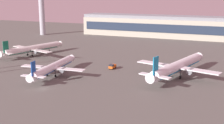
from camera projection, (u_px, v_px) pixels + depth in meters
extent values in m
plane|color=#56544F|center=(43.00, 89.00, 108.29)|extent=(416.00, 416.00, 0.00)
cube|color=#B2AD99|center=(175.00, 28.00, 228.67)|extent=(145.57, 22.00, 14.00)
cube|color=#263347|center=(172.00, 29.00, 218.38)|extent=(139.74, 0.40, 6.16)
cube|color=gray|center=(176.00, 17.00, 226.78)|extent=(145.57, 19.80, 2.40)
cylinder|color=#A8A8B2|center=(42.00, 13.00, 239.47)|extent=(4.40, 4.40, 35.54)
cylinder|color=white|center=(54.00, 67.00, 124.84)|extent=(5.73, 31.95, 3.36)
cone|color=white|center=(71.00, 58.00, 140.59)|extent=(3.34, 2.35, 3.19)
cone|color=white|center=(31.00, 78.00, 108.93)|extent=(3.20, 2.69, 3.02)
cube|color=white|center=(53.00, 68.00, 124.06)|extent=(28.44, 5.64, 0.31)
cube|color=white|center=(33.00, 76.00, 110.44)|extent=(9.85, 2.84, 0.31)
cube|color=#19479E|center=(33.00, 69.00, 110.07)|extent=(0.48, 2.84, 5.74)
cylinder|color=slate|center=(42.00, 68.00, 125.61)|extent=(2.18, 3.32, 1.94)
cylinder|color=slate|center=(63.00, 70.00, 122.79)|extent=(2.18, 3.32, 1.94)
cube|color=#19479E|center=(54.00, 69.00, 125.05)|extent=(5.20, 29.39, 0.32)
cylinder|color=#333338|center=(64.00, 65.00, 134.65)|extent=(0.25, 0.25, 3.13)
cylinder|color=black|center=(65.00, 68.00, 135.01)|extent=(0.42, 1.00, 0.97)
cylinder|color=#333338|center=(47.00, 71.00, 123.71)|extent=(0.25, 0.25, 3.13)
cylinder|color=black|center=(47.00, 75.00, 124.07)|extent=(0.42, 1.00, 0.97)
cylinder|color=#333338|center=(55.00, 72.00, 122.59)|extent=(0.25, 0.25, 3.13)
cylinder|color=black|center=(56.00, 76.00, 122.95)|extent=(0.42, 1.00, 0.97)
cylinder|color=white|center=(178.00, 66.00, 122.69)|extent=(14.70, 39.54, 4.21)
cone|color=white|center=(198.00, 57.00, 139.19)|extent=(4.56, 3.63, 4.00)
cone|color=white|center=(152.00, 78.00, 106.03)|extent=(4.48, 4.00, 3.79)
cube|color=white|center=(177.00, 67.00, 121.89)|extent=(35.33, 13.74, 0.39)
cube|color=white|center=(155.00, 76.00, 107.61)|extent=(12.45, 5.82, 0.39)
cube|color=#1984B2|center=(156.00, 66.00, 107.09)|extent=(1.27, 3.50, 7.20)
cylinder|color=slate|center=(163.00, 67.00, 125.64)|extent=(3.41, 4.49, 2.44)
cylinder|color=slate|center=(191.00, 71.00, 118.49)|extent=(3.41, 4.49, 2.44)
cube|color=#1984B2|center=(178.00, 69.00, 122.96)|extent=(13.45, 36.35, 0.40)
cylinder|color=#333338|center=(190.00, 65.00, 133.04)|extent=(0.31, 0.31, 3.93)
cylinder|color=black|center=(190.00, 69.00, 133.50)|extent=(0.75, 1.29, 1.22)
cylinder|color=#333338|center=(169.00, 71.00, 122.43)|extent=(0.31, 0.31, 3.93)
cylinder|color=black|center=(169.00, 76.00, 122.88)|extent=(0.75, 1.29, 1.22)
cylinder|color=#333338|center=(180.00, 73.00, 119.57)|extent=(0.31, 0.31, 3.93)
cylinder|color=black|center=(180.00, 78.00, 120.02)|extent=(0.75, 1.29, 1.22)
cylinder|color=silver|center=(33.00, 48.00, 163.68)|extent=(13.94, 33.76, 3.62)
cone|color=silver|center=(59.00, 44.00, 177.42)|extent=(3.97, 3.23, 3.44)
cone|color=silver|center=(3.00, 54.00, 149.79)|extent=(3.92, 3.54, 3.26)
cube|color=silver|center=(32.00, 49.00, 163.00)|extent=(30.19, 12.96, 0.33)
cube|color=silver|center=(6.00, 53.00, 151.11)|extent=(10.68, 5.38, 0.33)
cube|color=#146B4C|center=(6.00, 47.00, 150.65)|extent=(1.21, 2.99, 6.19)
cylinder|color=slate|center=(26.00, 49.00, 166.40)|extent=(3.04, 3.91, 2.10)
cylinder|color=slate|center=(38.00, 51.00, 159.92)|extent=(3.04, 3.91, 2.10)
cube|color=#146B4C|center=(33.00, 50.00, 163.91)|extent=(12.76, 31.03, 0.34)
cylinder|color=#333338|center=(49.00, 49.00, 172.31)|extent=(0.27, 0.27, 3.38)
cylinder|color=black|center=(49.00, 51.00, 172.70)|extent=(0.68, 1.11, 1.05)
cylinder|color=#333338|center=(27.00, 52.00, 163.57)|extent=(0.27, 0.27, 3.38)
cylinder|color=black|center=(28.00, 55.00, 163.96)|extent=(0.68, 1.11, 1.05)
cylinder|color=#333338|center=(32.00, 53.00, 160.98)|extent=(0.27, 0.27, 3.38)
cylinder|color=black|center=(32.00, 56.00, 161.37)|extent=(0.68, 1.11, 1.05)
cube|color=#D85919|center=(111.00, 67.00, 135.06)|extent=(2.19, 2.28, 1.10)
cube|color=#1E232D|center=(111.00, 65.00, 134.85)|extent=(2.00, 2.01, 0.70)
cube|color=#D85919|center=(113.00, 66.00, 136.66)|extent=(2.14, 2.57, 1.40)
cylinder|color=black|center=(113.00, 69.00, 134.56)|extent=(0.38, 0.92, 0.90)
cylinder|color=black|center=(110.00, 68.00, 135.31)|extent=(0.38, 0.92, 0.90)
cylinder|color=black|center=(116.00, 67.00, 136.89)|extent=(0.38, 0.92, 0.90)
cylinder|color=black|center=(112.00, 67.00, 137.64)|extent=(0.38, 0.92, 0.90)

